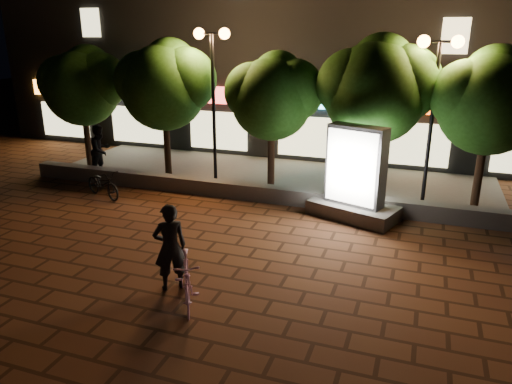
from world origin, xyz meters
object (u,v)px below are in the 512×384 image
at_px(rider, 170,247).
at_px(tree_left, 166,82).
at_px(tree_far_left, 83,83).
at_px(scooter_pink, 187,280).
at_px(tree_far_right, 492,97).
at_px(pedestrian, 101,150).
at_px(street_lamp_left, 213,67).
at_px(tree_right, 378,86).
at_px(street_lamp_right, 436,78).
at_px(scooter_parked, 103,184).
at_px(ad_kiosk, 355,181).
at_px(tree_mid, 274,93).

bearing_deg(rider, tree_left, -99.70).
xyz_separation_m(tree_far_left, scooter_pink, (8.18, -7.81, -2.77)).
bearing_deg(tree_far_right, pedestrian, -175.87).
xyz_separation_m(scooter_pink, rider, (-0.59, 0.45, 0.42)).
bearing_deg(street_lamp_left, tree_right, 2.81).
bearing_deg(street_lamp_right, rider, -124.42).
distance_m(street_lamp_right, scooter_pink, 9.30).
xyz_separation_m(scooter_pink, pedestrian, (-7.01, 6.88, 0.50)).
xyz_separation_m(tree_far_left, scooter_parked, (2.62, -2.87, -2.83)).
bearing_deg(scooter_pink, scooter_parked, 109.97).
relative_size(tree_left, ad_kiosk, 1.77).
xyz_separation_m(tree_mid, scooter_pink, (0.68, -7.81, -2.70)).
bearing_deg(scooter_parked, scooter_pink, -109.04).
xyz_separation_m(street_lamp_left, street_lamp_right, (7.00, 0.00, -0.13)).
xyz_separation_m(street_lamp_right, ad_kiosk, (-1.88, -1.70, -2.81)).
distance_m(tree_far_right, scooter_parked, 12.09).
height_order(scooter_pink, pedestrian, pedestrian).
xyz_separation_m(tree_far_left, rider, (7.59, -7.35, -2.35)).
height_order(tree_right, ad_kiosk, tree_right).
relative_size(tree_left, rider, 2.59).
bearing_deg(scooter_pink, tree_far_left, 107.90).
relative_size(tree_right, tree_far_right, 1.06).
distance_m(ad_kiosk, scooter_parked, 8.02).
bearing_deg(ad_kiosk, tree_left, 164.46).
bearing_deg(tree_far_left, street_lamp_right, -1.21).
distance_m(scooter_pink, pedestrian, 9.83).
bearing_deg(pedestrian, tree_far_right, -80.20).
relative_size(tree_far_right, scooter_parked, 2.72).
relative_size(street_lamp_left, scooter_pink, 2.99).
height_order(scooter_pink, rider, rider).
xyz_separation_m(tree_right, street_lamp_left, (-5.36, -0.26, 0.46)).
bearing_deg(tree_far_left, tree_left, 0.00).
bearing_deg(tree_far_left, scooter_parked, -47.61).
distance_m(tree_mid, scooter_parked, 6.30).
distance_m(ad_kiosk, rider, 6.16).
distance_m(street_lamp_right, scooter_parked, 10.73).
bearing_deg(scooter_parked, tree_far_left, 64.92).
relative_size(tree_mid, scooter_pink, 2.60).
distance_m(tree_far_right, pedestrian, 13.08).
distance_m(tree_left, pedestrian, 3.49).
relative_size(tree_right, rider, 2.69).
bearing_deg(street_lamp_left, tree_mid, 7.31).
bearing_deg(tree_left, scooter_parked, -107.03).
bearing_deg(pedestrian, street_lamp_right, -80.96).
bearing_deg(rider, tree_mid, -128.06).
xyz_separation_m(tree_far_right, street_lamp_right, (-1.55, -0.26, 0.53)).
height_order(street_lamp_right, scooter_parked, street_lamp_right).
distance_m(tree_far_right, street_lamp_left, 8.58).
bearing_deg(tree_far_right, ad_kiosk, -150.27).
distance_m(tree_mid, street_lamp_left, 2.22).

